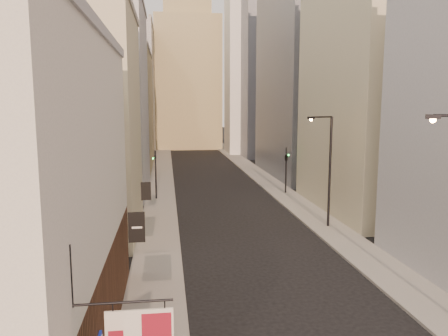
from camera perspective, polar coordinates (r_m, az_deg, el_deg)
sidewalk_left at (r=62.55m, az=-8.09°, el=-0.48°), size 3.00×140.00×0.15m
sidewalk_right at (r=63.74m, az=3.68°, el=-0.25°), size 3.00×140.00×0.15m
near_building_left at (r=17.02m, az=-25.22°, el=-4.24°), size 8.30×23.04×12.30m
left_bldg_beige at (r=33.45m, az=-18.30°, el=5.32°), size 8.00×12.00×16.00m
left_bldg_grey at (r=49.23m, az=-14.95°, el=8.59°), size 8.00×16.00×20.00m
left_bldg_tan at (r=67.13m, az=-12.94°, el=7.21°), size 8.00×18.00×17.00m
left_bldg_wingrid at (r=87.09m, az=-11.78°, el=9.74°), size 8.00×20.00×24.00m
right_bldg_beige at (r=40.91m, az=18.46°, el=8.57°), size 8.00×16.00×20.00m
right_bldg_wingrid at (r=59.66m, az=10.04°, el=11.51°), size 8.00×20.00×26.00m
highrise at (r=89.58m, az=8.45°, el=18.57°), size 21.00×23.00×51.20m
clock_tower at (r=99.29m, az=-4.86°, el=12.93°), size 14.00×14.00×44.90m
white_tower at (r=86.77m, az=3.10°, el=14.27°), size 8.00×8.00×41.50m
streetlamp_mid at (r=34.06m, az=13.39°, el=0.37°), size 2.19×0.88×8.63m
traffic_light_left at (r=43.91m, az=-8.93°, el=0.46°), size 0.57×0.48×5.00m
traffic_light_right at (r=46.74m, az=8.13°, el=1.13°), size 0.60×0.54×5.00m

